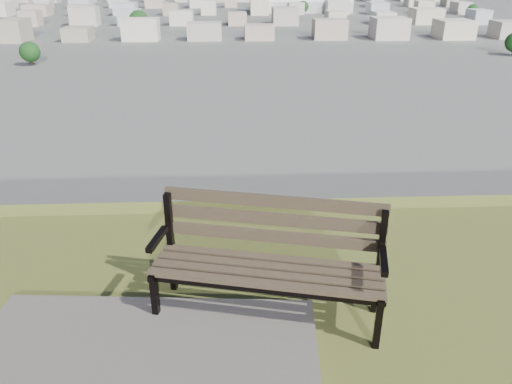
{
  "coord_description": "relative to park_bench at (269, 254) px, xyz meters",
  "views": [
    {
      "loc": [
        -1.12,
        -1.64,
        27.89
      ],
      "look_at": [
        -0.86,
        3.94,
        25.3
      ],
      "focal_mm": 35.0,
      "sensor_mm": 36.0,
      "label": 1
    }
  ],
  "objects": [
    {
      "name": "arena",
      "position": [
        43.41,
        315.12,
        -20.02
      ],
      "size": [
        57.12,
        26.51,
        23.63
      ],
      "rotation": [
        0.0,
        0.0,
        -0.05
      ],
      "color": "#BABBB6",
      "rests_on": "ground"
    },
    {
      "name": "park_bench",
      "position": [
        0.0,
        0.0,
        0.0
      ],
      "size": [
        2.07,
        1.07,
        1.04
      ],
      "rotation": [
        0.0,
        0.0,
        -0.23
      ],
      "color": "#443627",
      "rests_on": "hilltop_mesa"
    },
    {
      "name": "city_trees",
      "position": [
        -25.56,
        316.95,
        -20.75
      ],
      "size": [
        406.52,
        387.2,
        9.98
      ],
      "color": "#301E18",
      "rests_on": "ground"
    }
  ]
}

